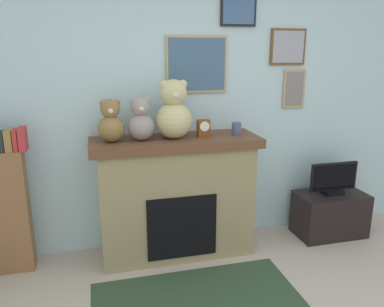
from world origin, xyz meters
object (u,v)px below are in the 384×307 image
at_px(mantel_clock, 203,128).
at_px(teddy_bear_cream, 141,121).
at_px(teddy_bear_brown, 174,112).
at_px(bookshelf, 4,205).
at_px(fireplace, 176,196).
at_px(television, 333,179).
at_px(candle_jar, 236,128).
at_px(teddy_bear_tan, 111,123).
at_px(tv_stand, 330,214).

distance_m(mantel_clock, teddy_bear_cream, 0.56).
bearing_deg(teddy_bear_brown, bookshelf, 177.33).
distance_m(fireplace, television, 1.61).
distance_m(bookshelf, mantel_clock, 1.81).
bearing_deg(teddy_bear_brown, candle_jar, 0.06).
bearing_deg(television, fireplace, 178.14).
bearing_deg(mantel_clock, bookshelf, 177.72).
bearing_deg(teddy_bear_cream, mantel_clock, -0.10).
relative_size(fireplace, teddy_bear_cream, 4.01).
bearing_deg(candle_jar, teddy_bear_tan, -179.98).
relative_size(fireplace, television, 2.93).
xyz_separation_m(bookshelf, teddy_bear_tan, (0.91, -0.07, 0.67)).
height_order(candle_jar, teddy_bear_brown, teddy_bear_brown).
bearing_deg(teddy_bear_brown, fireplace, 51.83).
bearing_deg(fireplace, tv_stand, -1.81).
relative_size(television, teddy_bear_brown, 1.00).
height_order(mantel_clock, teddy_bear_brown, teddy_bear_brown).
bearing_deg(mantel_clock, teddy_bear_brown, 179.83).
xyz_separation_m(television, teddy_bear_brown, (-1.63, 0.03, 0.74)).
relative_size(tv_stand, television, 1.37).
xyz_separation_m(television, mantel_clock, (-1.36, 0.03, 0.59)).
bearing_deg(tv_stand, bookshelf, 178.13).
height_order(fireplace, television, fireplace).
distance_m(tv_stand, candle_jar, 1.41).
bearing_deg(tv_stand, teddy_bear_cream, 179.02).
distance_m(fireplace, mantel_clock, 0.68).
bearing_deg(fireplace, candle_jar, -1.79).
xyz_separation_m(bookshelf, teddy_bear_brown, (1.44, -0.07, 0.73)).
bearing_deg(teddy_bear_tan, teddy_bear_cream, -0.00).
bearing_deg(teddy_bear_cream, teddy_bear_tan, 180.00).
relative_size(candle_jar, mantel_clock, 0.76).
relative_size(tv_stand, teddy_bear_cream, 1.88).
bearing_deg(television, teddy_bear_tan, 179.10).
xyz_separation_m(mantel_clock, teddy_bear_tan, (-0.80, 0.00, 0.09)).
xyz_separation_m(tv_stand, candle_jar, (-1.05, 0.03, 0.95)).
xyz_separation_m(fireplace, mantel_clock, (0.25, -0.02, 0.63)).
bearing_deg(bookshelf, teddy_bear_brown, -2.67).
distance_m(teddy_bear_tan, teddy_bear_brown, 0.54).
bearing_deg(fireplace, teddy_bear_tan, -178.10).
xyz_separation_m(bookshelf, television, (3.07, -0.10, -0.01)).
bearing_deg(teddy_bear_tan, bookshelf, 175.78).
relative_size(tv_stand, mantel_clock, 4.62).
relative_size(fireplace, bookshelf, 1.16).
bearing_deg(teddy_bear_tan, tv_stand, -0.87).
distance_m(candle_jar, teddy_bear_tan, 1.12).
distance_m(television, mantel_clock, 1.48).
bearing_deg(mantel_clock, television, -1.39).
distance_m(bookshelf, candle_jar, 2.10).
height_order(fireplace, tv_stand, fireplace).
distance_m(tv_stand, mantel_clock, 1.67).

